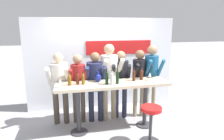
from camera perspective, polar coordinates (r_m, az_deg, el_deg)
ground_plane at (r=4.55m, az=0.25°, el=-16.40°), size 40.00×40.00×0.00m
back_wall at (r=5.38m, az=-2.78°, el=1.91°), size 3.95×0.12×2.40m
tasting_table at (r=4.19m, az=0.26°, el=-5.79°), size 2.35×0.60×1.05m
bar_stool at (r=3.92m, az=11.05°, el=-13.64°), size 0.41×0.41×0.74m
person_far_left at (r=4.55m, az=-14.78°, el=-3.16°), size 0.51×0.58×1.63m
person_left at (r=4.52m, az=-9.62°, el=-3.19°), size 0.39×0.50×1.59m
person_center_left at (r=4.53m, az=-4.75°, el=-2.87°), size 0.49×0.57×1.63m
person_center at (r=4.59m, az=-0.73°, el=-1.15°), size 0.53×0.63×1.80m
person_center_right at (r=4.70m, az=2.48°, el=-2.15°), size 0.49×0.59×1.63m
person_right at (r=4.81m, az=7.84°, el=-1.66°), size 0.39×0.50×1.65m
person_far_right at (r=4.84m, az=11.21°, el=-0.73°), size 0.39×0.53×1.76m
wine_bottle_0 at (r=4.28m, az=6.26°, el=-1.44°), size 0.06×0.06×0.28m
wine_bottle_1 at (r=3.96m, az=-0.05°, el=-2.35°), size 0.06×0.06×0.30m
wine_bottle_2 at (r=4.04m, az=-8.26°, el=-2.47°), size 0.06×0.06×0.26m
wine_bottle_3 at (r=4.01m, az=-1.49°, el=-2.07°), size 0.06×0.06×0.32m
wine_bottle_4 at (r=4.06m, az=-9.83°, el=-2.43°), size 0.06×0.06×0.26m
wine_bottle_5 at (r=4.38m, az=8.41°, el=-1.23°), size 0.07×0.07×0.26m
wine_bottle_6 at (r=4.03m, az=-12.06°, el=-2.67°), size 0.07×0.07×0.25m
wine_bottle_7 at (r=4.04m, az=1.53°, el=-1.92°), size 0.06×0.06×0.33m
wine_glass_0 at (r=4.36m, az=10.72°, el=-1.34°), size 0.07×0.07×0.18m
wine_glass_1 at (r=3.91m, az=-14.63°, el=-3.17°), size 0.07×0.07×0.18m
decorative_vase at (r=4.19m, az=-4.00°, el=-2.21°), size 0.13×0.13×0.22m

